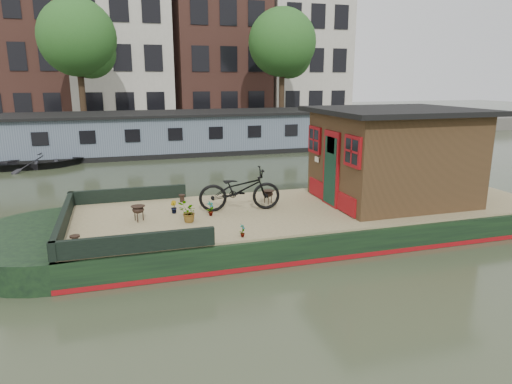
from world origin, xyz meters
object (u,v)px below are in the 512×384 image
object	(u,v)px
brazier_front	(268,197)
brazier_rear	(138,213)
potted_plant_a	(211,209)
dinghy	(42,159)
bicycle	(240,189)
cabin	(393,155)

from	to	relation	value
brazier_front	brazier_rear	world-z (taller)	brazier_rear
potted_plant_a	dinghy	world-z (taller)	potted_plant_a
brazier_rear	dinghy	bearing A→B (deg)	107.49
potted_plant_a	dinghy	bearing A→B (deg)	114.53
bicycle	dinghy	xyz separation A→B (m)	(-6.05, 11.27, -0.81)
cabin	brazier_front	distance (m)	3.45
bicycle	dinghy	bearing A→B (deg)	35.04
brazier_rear	dinghy	world-z (taller)	brazier_rear
potted_plant_a	dinghy	size ratio (longest dim) A/B	0.10
potted_plant_a	cabin	bearing A→B (deg)	0.43
bicycle	potted_plant_a	size ratio (longest dim) A/B	5.58
cabin	dinghy	size ratio (longest dim) A/B	1.12
potted_plant_a	brazier_rear	distance (m)	1.65
potted_plant_a	bicycle	bearing A→B (deg)	18.64
bicycle	brazier_front	world-z (taller)	bicycle
brazier_rear	brazier_front	bearing A→B (deg)	9.78
cabin	brazier_front	xyz separation A→B (m)	(-3.23, 0.60, -1.05)
bicycle	potted_plant_a	bearing A→B (deg)	115.47
cabin	bicycle	bearing A→B (deg)	176.82
cabin	brazier_rear	bearing A→B (deg)	179.70
cabin	dinghy	world-z (taller)	cabin
cabin	dinghy	xyz separation A→B (m)	(-10.14, 11.50, -1.51)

